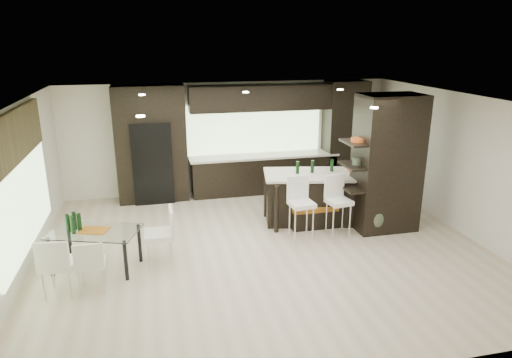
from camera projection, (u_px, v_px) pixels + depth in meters
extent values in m
plane|color=beige|center=(263.00, 248.00, 8.41)|extent=(8.00, 8.00, 0.00)
cube|color=silver|center=(230.00, 137.00, 11.27)|extent=(8.00, 0.02, 2.70)
cube|color=silver|center=(17.00, 195.00, 7.15)|extent=(0.02, 7.00, 2.70)
cube|color=silver|center=(463.00, 164.00, 8.87)|extent=(0.02, 7.00, 2.70)
cube|color=white|center=(264.00, 101.00, 7.61)|extent=(8.00, 7.00, 0.02)
cube|color=#B2D199|center=(23.00, 191.00, 7.35)|extent=(0.04, 3.20, 1.90)
cube|color=#B2D199|center=(254.00, 129.00, 11.30)|extent=(3.40, 0.04, 1.20)
cube|color=brown|center=(16.00, 136.00, 7.09)|extent=(0.08, 3.00, 0.80)
cube|color=white|center=(261.00, 100.00, 7.85)|extent=(4.00, 3.00, 0.02)
cube|color=black|center=(252.00, 139.00, 11.07)|extent=(6.80, 0.68, 2.70)
cube|color=black|center=(152.00, 161.00, 10.63)|extent=(0.90, 0.68, 1.90)
cube|color=black|center=(387.00, 163.00, 8.94)|extent=(1.20, 0.80, 2.70)
cube|color=black|center=(323.00, 197.00, 9.59)|extent=(2.62, 1.51, 1.02)
cube|color=white|center=(301.00, 215.00, 8.65)|extent=(0.48, 0.48, 0.98)
cube|color=white|center=(338.00, 212.00, 8.82)|extent=(0.49, 0.49, 0.96)
cube|color=white|center=(374.00, 209.00, 8.98)|extent=(0.44, 0.44, 0.95)
cube|color=black|center=(318.00, 215.00, 9.35)|extent=(1.19, 0.46, 0.46)
cube|color=white|center=(96.00, 250.00, 7.57)|extent=(1.60, 1.21, 0.68)
cube|color=white|center=(91.00, 267.00, 6.91)|extent=(0.43, 0.43, 0.78)
cube|color=white|center=(60.00, 268.00, 6.78)|extent=(0.54, 0.54, 0.88)
cube|color=white|center=(159.00, 238.00, 7.76)|extent=(0.49, 0.49, 0.89)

